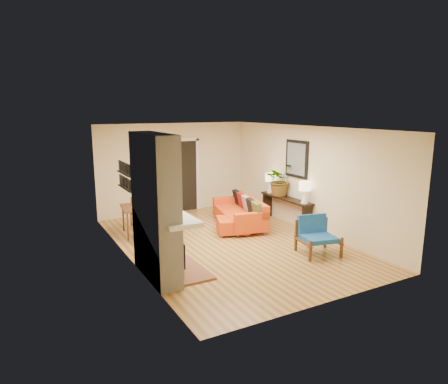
{
  "coord_description": "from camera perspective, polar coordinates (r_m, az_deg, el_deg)",
  "views": [
    {
      "loc": [
        -4.25,
        -7.57,
        3.01
      ],
      "look_at": [
        0.0,
        0.2,
        1.15
      ],
      "focal_mm": 32.0,
      "sensor_mm": 36.0,
      "label": 1
    }
  ],
  "objects": [
    {
      "name": "sofa",
      "position": [
        10.42,
        2.56,
        -2.94
      ],
      "size": [
        1.26,
        2.16,
        0.8
      ],
      "color": "silver",
      "rests_on": "ground"
    },
    {
      "name": "room_shell",
      "position": [
        11.44,
        -3.21,
        2.94
      ],
      "size": [
        6.5,
        6.5,
        6.5
      ],
      "color": "tan",
      "rests_on": "ground"
    },
    {
      "name": "lamp_near",
      "position": [
        9.95,
        11.47,
        0.33
      ],
      "size": [
        0.3,
        0.3,
        0.54
      ],
      "color": "white",
      "rests_on": "console_table"
    },
    {
      "name": "ottoman",
      "position": [
        9.8,
        1.26,
        -4.7
      ],
      "size": [
        0.96,
        0.96,
        0.38
      ],
      "color": "silver",
      "rests_on": "ground"
    },
    {
      "name": "fireplace",
      "position": [
        7.16,
        -9.49,
        -2.59
      ],
      "size": [
        1.09,
        1.68,
        2.6
      ],
      "color": "white",
      "rests_on": "ground"
    },
    {
      "name": "houseplant",
      "position": [
        10.69,
        8.0,
        1.78
      ],
      "size": [
        0.91,
        0.82,
        0.87
      ],
      "primitive_type": "imported",
      "rotation": [
        0.0,
        0.0,
        0.21
      ],
      "color": "#1E5919",
      "rests_on": "console_table"
    },
    {
      "name": "console_table",
      "position": [
        10.6,
        8.84,
        -1.55
      ],
      "size": [
        0.34,
        1.85,
        0.72
      ],
      "color": "black",
      "rests_on": "ground"
    },
    {
      "name": "lamp_far",
      "position": [
        11.07,
        6.66,
        1.65
      ],
      "size": [
        0.3,
        0.3,
        0.54
      ],
      "color": "white",
      "rests_on": "console_table"
    },
    {
      "name": "blue_chair",
      "position": [
        8.68,
        13.01,
        -5.75
      ],
      "size": [
        0.9,
        0.89,
        0.79
      ],
      "color": "brown",
      "rests_on": "ground"
    },
    {
      "name": "dining_table",
      "position": [
        9.87,
        -12.1,
        -2.8
      ],
      "size": [
        0.8,
        1.61,
        0.85
      ],
      "color": "brown",
      "rests_on": "ground"
    }
  ]
}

